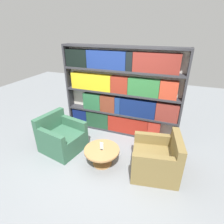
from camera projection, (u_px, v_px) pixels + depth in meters
ground_plane at (99, 165)px, 3.84m from camera, size 14.00×14.00×0.00m
bookshelf at (120, 94)px, 4.59m from camera, size 3.12×0.30×2.35m
armchair_left at (62, 138)px, 4.24m from camera, size 1.05×1.01×0.87m
armchair_right at (157, 160)px, 3.53m from camera, size 1.03×0.99×0.87m
coffee_table at (102, 153)px, 3.77m from camera, size 0.76×0.76×0.39m
table_sign at (102, 146)px, 3.68m from camera, size 0.08×0.06×0.18m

